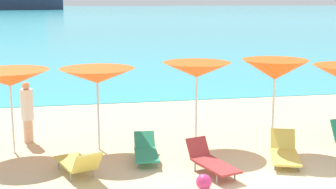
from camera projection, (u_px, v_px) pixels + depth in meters
The scene contains 12 objects.
ground_plane at pixel (180, 103), 18.68m from camera, with size 50.00×100.00×0.30m, color beige.
ocean_water at pixel (81, 10), 230.02m from camera, with size 650.00×440.00×0.02m, color #38B7CC.
umbrella_0 at pixel (10, 78), 11.71m from camera, with size 2.14×2.14×2.15m.
umbrella_1 at pixel (97, 76), 11.96m from camera, with size 1.92×1.92×2.16m.
umbrella_2 at pixel (197, 70), 12.40m from camera, with size 1.94×1.94×2.25m.
umbrella_3 at pixel (275, 70), 12.12m from camera, with size 1.77×1.77×2.35m.
lounge_chair_0 at pixel (211, 161), 10.57m from camera, with size 0.96×1.62×0.68m.
lounge_chair_1 at pixel (79, 163), 10.38m from camera, with size 1.09×1.71×0.72m.
lounge_chair_6 at pixel (285, 152), 11.34m from camera, with size 1.10×1.67×0.65m.
lounge_chair_7 at pixel (146, 150), 11.47m from camera, with size 0.66×1.53×0.54m.
beachgoer_0 at pixel (27, 111), 12.80m from camera, with size 0.34×0.34×1.69m.
beach_ball at pixel (204, 182), 9.68m from camera, with size 0.33×0.33×0.33m, color #D83372.
Camera 1 is at (-4.04, -7.81, 3.82)m, focal length 50.18 mm.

